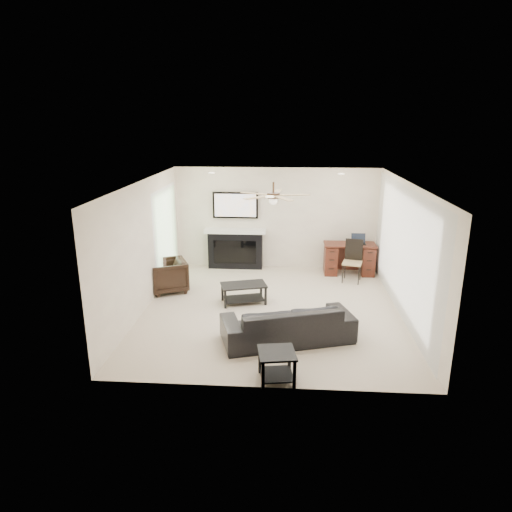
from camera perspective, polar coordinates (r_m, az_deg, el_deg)
The scene contains 10 objects.
room_shell at distance 8.63m, azimuth 3.38°, elevation 3.82°, with size 5.50×5.54×2.52m.
sofa at distance 7.77m, azimuth 3.98°, elevation -8.35°, with size 2.19×0.86×0.64m, color black.
armchair at distance 10.08m, azimuth -10.92°, elevation -2.43°, with size 0.75×0.77×0.70m, color black.
coffee_table at distance 9.33m, azimuth -1.55°, elevation -4.71°, with size 0.90×0.50×0.40m, color black.
end_table_near at distance 6.71m, azimuth 2.60°, elevation -13.57°, with size 0.52×0.52×0.45m, color black.
end_table_left at distance 9.35m, azimuth -15.77°, elevation -5.15°, with size 0.50×0.50×0.45m, color black.
fireplace_unit at distance 11.31m, azimuth -2.62°, elevation 3.14°, with size 1.52×0.34×1.91m, color black.
desk at distance 11.22m, azimuth 11.55°, elevation -0.35°, with size 1.22×0.56×0.76m, color #3A160E.
desk_chair at distance 10.66m, azimuth 11.95°, elevation -0.67°, with size 0.42×0.44×0.97m, color black.
laptop at distance 11.09m, azimuth 12.74°, elevation 2.05°, with size 0.33×0.24×0.23m, color black.
Camera 1 is at (0.27, -8.34, 3.61)m, focal length 32.00 mm.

